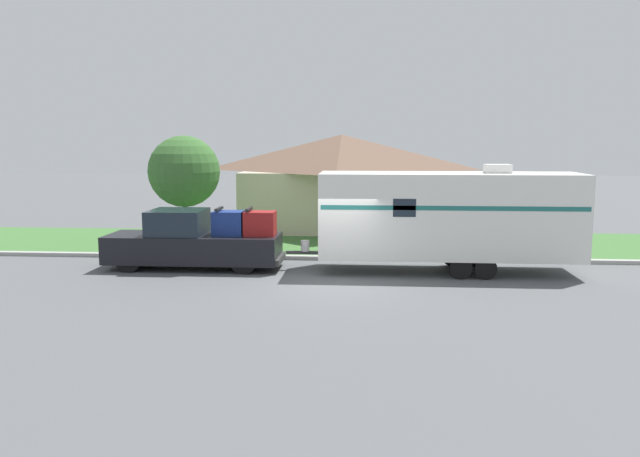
% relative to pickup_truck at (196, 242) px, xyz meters
% --- Properties ---
extents(ground_plane, '(120.00, 120.00, 0.00)m').
position_rel_pickup_truck_xyz_m(ground_plane, '(4.81, -1.95, -0.91)').
color(ground_plane, '#515456').
extents(curb_strip, '(80.00, 0.30, 0.14)m').
position_rel_pickup_truck_xyz_m(curb_strip, '(4.81, 1.80, -0.84)').
color(curb_strip, '#999993').
rests_on(curb_strip, ground_plane).
extents(lawn_strip, '(80.00, 7.00, 0.03)m').
position_rel_pickup_truck_xyz_m(lawn_strip, '(4.81, 5.45, -0.90)').
color(lawn_strip, '#3D6B33').
rests_on(lawn_strip, ground_plane).
extents(house_across_street, '(9.85, 8.12, 4.57)m').
position_rel_pickup_truck_xyz_m(house_across_street, '(4.47, 10.86, 1.46)').
color(house_across_street, beige).
rests_on(house_across_street, ground_plane).
extents(pickup_truck, '(5.91, 1.92, 2.07)m').
position_rel_pickup_truck_xyz_m(pickup_truck, '(0.00, 0.00, 0.00)').
color(pickup_truck, black).
rests_on(pickup_truck, ground_plane).
extents(travel_trailer, '(9.50, 2.31, 3.53)m').
position_rel_pickup_truck_xyz_m(travel_trailer, '(8.41, -0.00, 0.97)').
color(travel_trailer, black).
rests_on(travel_trailer, ground_plane).
extents(mailbox, '(0.48, 0.20, 1.27)m').
position_rel_pickup_truck_xyz_m(mailbox, '(13.24, 2.62, 0.07)').
color(mailbox, brown).
rests_on(mailbox, ground_plane).
extents(tree_in_yard, '(2.91, 2.91, 4.49)m').
position_rel_pickup_truck_xyz_m(tree_in_yard, '(-1.71, 4.67, 2.11)').
color(tree_in_yard, brown).
rests_on(tree_in_yard, ground_plane).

